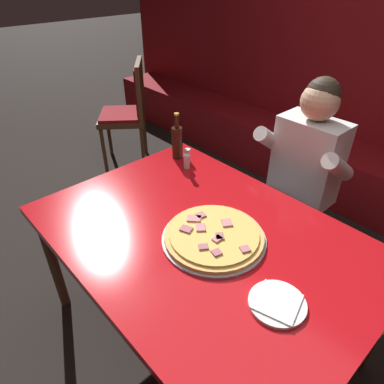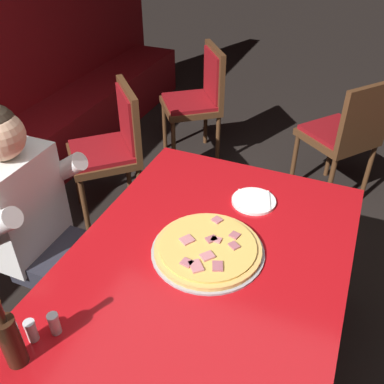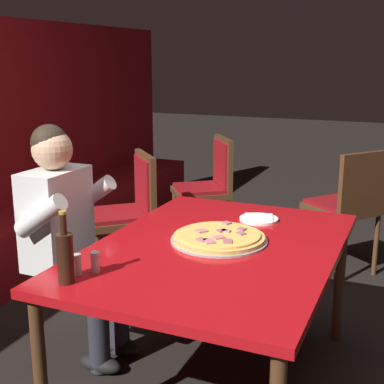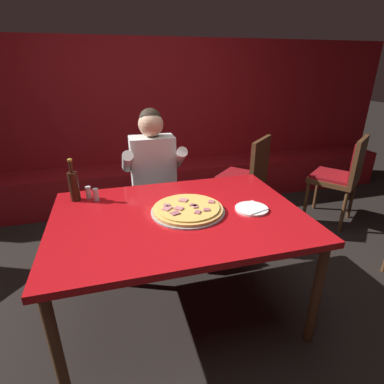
# 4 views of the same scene
# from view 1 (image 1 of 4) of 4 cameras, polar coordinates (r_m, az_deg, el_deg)

# --- Properties ---
(ground_plane) EXTENTS (24.00, 24.00, 0.00)m
(ground_plane) POSITION_cam_1_polar(r_m,az_deg,el_deg) (2.14, 1.37, -22.14)
(ground_plane) COLOR black
(booth_bench) EXTENTS (6.46, 0.48, 0.46)m
(booth_bench) POSITION_cam_1_polar(r_m,az_deg,el_deg) (3.22, 26.25, 1.59)
(booth_bench) COLOR maroon
(booth_bench) RESTS_ON ground_plane
(main_dining_table) EXTENTS (1.54, 1.09, 0.75)m
(main_dining_table) POSITION_cam_1_polar(r_m,az_deg,el_deg) (1.61, 1.70, -8.61)
(main_dining_table) COLOR #4C2D19
(main_dining_table) RESTS_ON ground_plane
(pizza) EXTENTS (0.47, 0.47, 0.05)m
(pizza) POSITION_cam_1_polar(r_m,az_deg,el_deg) (1.53, 3.66, -7.36)
(pizza) COLOR #9E9EA3
(pizza) RESTS_ON main_dining_table
(plate_white_paper) EXTENTS (0.21, 0.21, 0.02)m
(plate_white_paper) POSITION_cam_1_polar(r_m,az_deg,el_deg) (1.33, 14.02, -17.52)
(plate_white_paper) COLOR white
(plate_white_paper) RESTS_ON main_dining_table
(beer_bottle) EXTENTS (0.07, 0.07, 0.29)m
(beer_bottle) POSITION_cam_1_polar(r_m,az_deg,el_deg) (2.12, -2.48, 8.42)
(beer_bottle) COLOR black
(beer_bottle) RESTS_ON main_dining_table
(shaker_oregano) EXTENTS (0.04, 0.04, 0.09)m
(shaker_oregano) POSITION_cam_1_polar(r_m,az_deg,el_deg) (2.10, -0.76, 6.01)
(shaker_oregano) COLOR silver
(shaker_oregano) RESTS_ON main_dining_table
(shaker_parmesan) EXTENTS (0.04, 0.04, 0.09)m
(shaker_parmesan) POSITION_cam_1_polar(r_m,az_deg,el_deg) (2.04, -0.89, 5.04)
(shaker_parmesan) COLOR silver
(shaker_parmesan) RESTS_ON main_dining_table
(diner_seated_blue_shirt) EXTENTS (0.53, 0.53, 1.27)m
(diner_seated_blue_shirt) POSITION_cam_1_polar(r_m,az_deg,el_deg) (2.15, 17.11, 2.54)
(diner_seated_blue_shirt) COLOR black
(diner_seated_blue_shirt) RESTS_ON ground_plane
(dining_chair_near_left) EXTENTS (0.62, 0.62, 1.02)m
(dining_chair_near_left) POSITION_cam_1_polar(r_m,az_deg,el_deg) (3.47, -10.34, 13.72)
(dining_chair_near_left) COLOR #4C2D19
(dining_chair_near_left) RESTS_ON ground_plane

